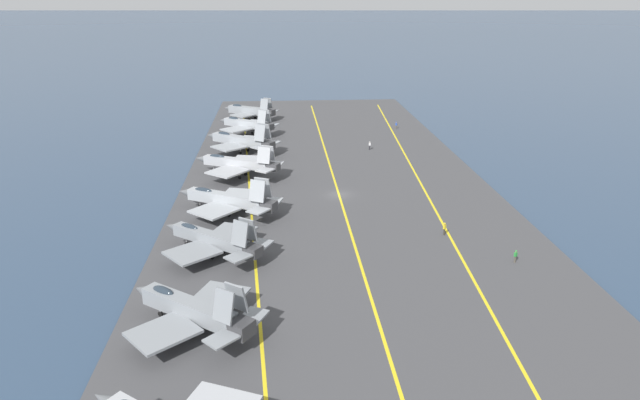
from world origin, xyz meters
name	(u,v)px	position (x,y,z in m)	size (l,w,h in m)	color
ground_plane	(339,197)	(0.00, 0.00, 0.00)	(2000.00, 2000.00, 0.00)	#2D425B
carrier_deck	(339,196)	(0.00, 0.00, 0.20)	(173.92, 53.29, 0.40)	#424244
deck_stripe_foul_line	(426,192)	(0.00, -14.65, 0.40)	(156.53, 0.36, 0.01)	yellow
deck_stripe_centerline	(339,195)	(0.00, 0.00, 0.40)	(156.53, 0.36, 0.01)	yellow
deck_stripe_edge_line	(250,197)	(0.00, 14.65, 0.40)	(156.53, 0.36, 0.01)	yellow
parked_jet_second	(191,309)	(-38.92, 18.71, 2.74)	(13.77, 14.68, 6.34)	gray
parked_jet_third	(213,239)	(-21.72, 18.35, 2.60)	(13.67, 14.95, 6.00)	gray
parked_jet_fourth	(228,199)	(-7.14, 17.64, 2.65)	(13.69, 16.72, 6.20)	#9EA3A8
parked_jet_fifth	(238,163)	(10.91, 17.18, 2.98)	(14.29, 16.75, 6.25)	#A8AAAF
parked_jet_sixth	(240,140)	(27.71, 17.74, 2.96)	(14.13, 16.39, 6.72)	#93999E
parked_jet_seventh	(247,124)	(43.20, 17.20, 3.01)	(13.62, 14.72, 6.42)	#9EA3A8
parked_jet_eighth	(249,111)	(60.34, 17.33, 2.75)	(12.43, 15.14, 5.93)	gray
crew_white_vest	(370,145)	(27.85, -9.48, 1.38)	(0.27, 0.39, 1.78)	#232328
crew_yellow_vest	(444,228)	(-17.65, -12.80, 1.41)	(0.43, 0.46, 1.83)	#383328
crew_blue_vest	(396,125)	(46.91, -19.03, 1.34)	(0.43, 0.46, 1.71)	#4C473D
crew_green_vest	(515,256)	(-26.68, -19.23, 1.33)	(0.42, 0.46, 1.69)	#4C473D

